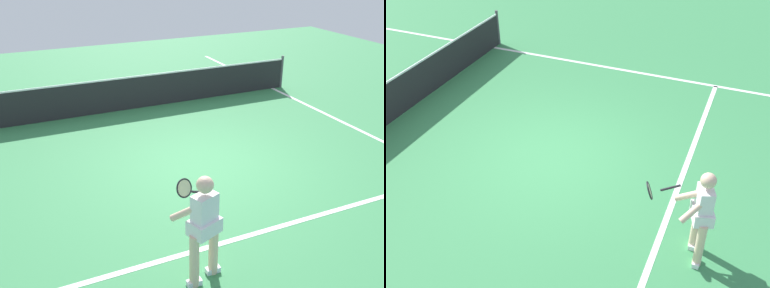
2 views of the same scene
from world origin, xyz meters
TOP-DOWN VIEW (x-y plane):
  - ground_plane at (0.00, 0.00)m, footprint 24.64×24.64m
  - service_line_marking at (0.00, -2.42)m, footprint 8.31×0.10m
  - sideline_right_marking at (4.15, 0.00)m, footprint 0.10×16.96m
  - court_net at (0.00, 3.83)m, footprint 8.99×0.08m
  - tennis_player at (-1.51, -2.96)m, footprint 0.66×1.10m

SIDE VIEW (x-z plane):
  - ground_plane at x=0.00m, z-range 0.00..0.00m
  - service_line_marking at x=0.00m, z-range 0.00..0.01m
  - sideline_right_marking at x=4.15m, z-range 0.00..0.01m
  - court_net at x=0.00m, z-range -0.03..0.95m
  - tennis_player at x=-1.51m, z-range 0.07..1.62m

